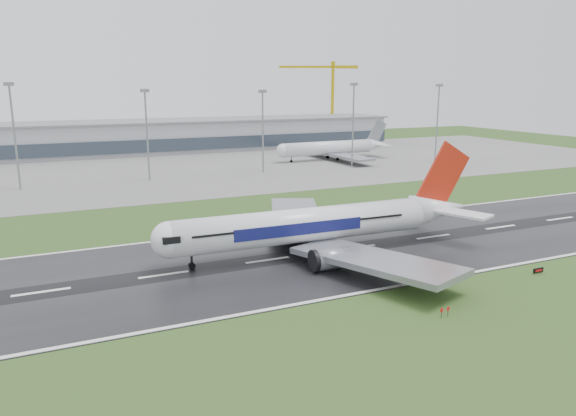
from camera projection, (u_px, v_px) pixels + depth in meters
name	position (u px, v px, depth m)	size (l,w,h in m)	color
ground	(356.00, 248.00, 112.23)	(520.00, 520.00, 0.00)	#284519
runway	(356.00, 248.00, 112.22)	(400.00, 45.00, 0.10)	black
apron	(198.00, 167.00, 223.23)	(400.00, 130.00, 0.08)	slate
terminal	(167.00, 136.00, 274.84)	(240.00, 36.00, 15.00)	#93959D
main_airliner	(326.00, 203.00, 107.20)	(68.92, 65.63, 20.35)	white
parked_airliner	(332.00, 141.00, 242.95)	(58.29, 54.27, 17.08)	silver
tower_crane	(332.00, 102.00, 326.63)	(47.40, 2.59, 46.59)	#BE9B09
runway_sign	(538.00, 271.00, 96.92)	(2.30, 0.26, 1.04)	black
floodmast_1	(15.00, 139.00, 170.98)	(0.64, 0.64, 32.81)	gray
floodmast_2	(147.00, 137.00, 187.83)	(0.64, 0.64, 30.64)	gray
floodmast_3	(263.00, 133.00, 205.33)	(0.64, 0.64, 30.22)	gray
floodmast_4	(353.00, 127.00, 221.05)	(0.64, 0.64, 32.82)	gray
floodmast_5	(437.00, 124.00, 238.50)	(0.64, 0.64, 32.36)	gray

